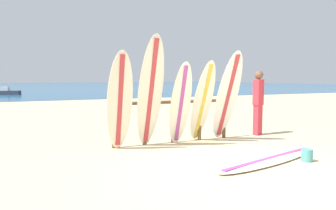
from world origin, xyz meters
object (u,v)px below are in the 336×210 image
at_px(surfboard_leaning_center_left, 180,104).
at_px(small_boat_offshore, 3,92).
at_px(surfboard_leaning_center, 203,102).
at_px(surfboard_rack, 173,114).
at_px(surfboard_leaning_center_right, 227,97).
at_px(sand_bucket, 307,155).
at_px(beachgoer_standing, 258,100).
at_px(surfboard_lying_on_sand, 270,159).
at_px(surfboard_leaning_left, 150,92).
at_px(surfboard_leaning_far_left, 120,101).

bearing_deg(surfboard_leaning_center_left, small_boat_offshore, 101.69).
bearing_deg(surfboard_leaning_center, surfboard_rack, 156.34).
bearing_deg(surfboard_leaning_center_left, surfboard_leaning_center_right, 2.40).
height_order(surfboard_leaning_center_right, sand_bucket, surfboard_leaning_center_right).
distance_m(beachgoer_standing, small_boat_offshore, 26.63).
bearing_deg(sand_bucket, surfboard_leaning_center_left, 126.39).
bearing_deg(beachgoer_standing, surfboard_leaning_center_right, -164.21).
height_order(surfboard_lying_on_sand, beachgoer_standing, beachgoer_standing).
height_order(surfboard_rack, small_boat_offshore, surfboard_rack).
relative_size(surfboard_rack, sand_bucket, 12.98).
distance_m(surfboard_leaning_center, small_boat_offshore, 26.39).
height_order(surfboard_leaning_center_left, beachgoer_standing, surfboard_leaning_center_left).
height_order(surfboard_leaning_center, sand_bucket, surfboard_leaning_center).
relative_size(surfboard_leaning_center_left, beachgoer_standing, 1.10).
bearing_deg(surfboard_lying_on_sand, small_boat_offshore, 102.83).
xyz_separation_m(surfboard_leaning_left, small_boat_offshore, (-4.65, 25.76, -0.98)).
bearing_deg(small_boat_offshore, surfboard_rack, -78.10).
xyz_separation_m(beachgoer_standing, sand_bucket, (-0.96, -2.54, -0.84)).
xyz_separation_m(surfboard_rack, surfboard_leaning_far_left, (-1.39, -0.35, 0.37)).
xyz_separation_m(surfboard_rack, surfboard_leaning_center, (0.64, -0.28, 0.29)).
height_order(surfboard_leaning_left, surfboard_leaning_center, surfboard_leaning_left).
xyz_separation_m(surfboard_leaning_center_left, surfboard_leaning_center_right, (1.29, 0.05, 0.14)).
xyz_separation_m(surfboard_leaning_far_left, small_boat_offshore, (-3.96, 25.76, -0.80)).
bearing_deg(surfboard_leaning_far_left, surfboard_leaning_left, -0.22).
xyz_separation_m(surfboard_lying_on_sand, beachgoer_standing, (1.57, 2.26, 0.92)).
relative_size(surfboard_leaning_center_right, small_boat_offshore, 0.72).
bearing_deg(surfboard_rack, surfboard_lying_on_sand, -67.35).
height_order(surfboard_leaning_left, surfboard_lying_on_sand, surfboard_leaning_left).
bearing_deg(surfboard_leaning_center_left, surfboard_rack, 88.53).
height_order(surfboard_leaning_center_left, surfboard_leaning_center_right, surfboard_leaning_center_right).
bearing_deg(surfboard_leaning_center_right, sand_bucket, -82.66).
relative_size(surfboard_leaning_center_left, surfboard_lying_on_sand, 0.66).
relative_size(surfboard_rack, surfboard_leaning_center_left, 1.57).
relative_size(surfboard_rack, surfboard_leaning_far_left, 1.41).
bearing_deg(surfboard_leaning_center_right, surfboard_rack, 164.11).
bearing_deg(surfboard_rack, beachgoer_standing, -0.34).
distance_m(surfboard_leaning_center_right, sand_bucket, 2.41).
bearing_deg(surfboard_leaning_left, beachgoer_standing, 5.90).
bearing_deg(surfboard_leaning_center_left, surfboard_lying_on_sand, -62.64).
bearing_deg(surfboard_leaning_left, small_boat_offshore, 100.23).
xyz_separation_m(surfboard_leaning_far_left, surfboard_leaning_left, (0.69, -0.00, 0.18)).
bearing_deg(small_boat_offshore, surfboard_lying_on_sand, -77.17).
relative_size(surfboard_leaning_center_right, surfboard_lying_on_sand, 0.76).
distance_m(beachgoer_standing, sand_bucket, 2.84).
height_order(small_boat_offshore, sand_bucket, small_boat_offshore).
relative_size(surfboard_rack, beachgoer_standing, 1.72).
bearing_deg(surfboard_rack, surfboard_leaning_center_right, -15.89).
distance_m(surfboard_lying_on_sand, small_boat_offshore, 28.40).
height_order(surfboard_leaning_center, beachgoer_standing, surfboard_leaning_center).
relative_size(surfboard_leaning_left, surfboard_leaning_center, 1.26).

